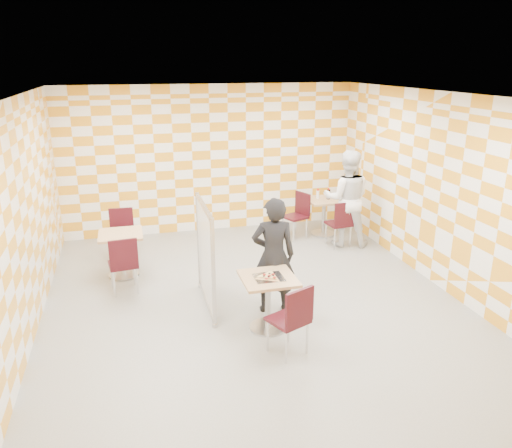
{
  "coord_description": "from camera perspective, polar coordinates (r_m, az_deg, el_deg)",
  "views": [
    {
      "loc": [
        -1.65,
        -6.52,
        3.43
      ],
      "look_at": [
        0.1,
        0.2,
        1.15
      ],
      "focal_mm": 35.0,
      "sensor_mm": 36.0,
      "label": 1
    }
  ],
  "objects": [
    {
      "name": "man_dark",
      "position": [
        6.98,
        2.0,
        -3.64
      ],
      "size": [
        0.67,
        0.5,
        1.68
      ],
      "primitive_type": "imported",
      "rotation": [
        0.0,
        0.0,
        2.97
      ],
      "color": "black",
      "rests_on": "ground"
    },
    {
      "name": "chair_second_side",
      "position": [
        10.04,
        4.88,
        1.42
      ],
      "size": [
        0.56,
        0.55,
        0.92
      ],
      "color": "#350A11",
      "rests_on": "ground"
    },
    {
      "name": "chair_second_front",
      "position": [
        9.59,
        9.72,
        0.4
      ],
      "size": [
        0.47,
        0.48,
        0.92
      ],
      "color": "#350A11",
      "rests_on": "ground"
    },
    {
      "name": "second_table",
      "position": [
        10.3,
        7.77,
        1.53
      ],
      "size": [
        0.7,
        0.7,
        0.75
      ],
      "color": "tan",
      "rests_on": "ground"
    },
    {
      "name": "room_shell",
      "position": [
        7.51,
        -1.4,
        3.27
      ],
      "size": [
        7.0,
        7.0,
        7.0
      ],
      "color": "gray",
      "rests_on": "ground"
    },
    {
      "name": "chair_empty_far",
      "position": [
        9.24,
        -15.08,
        -0.68
      ],
      "size": [
        0.44,
        0.45,
        0.92
      ],
      "color": "#350A11",
      "rests_on": "ground"
    },
    {
      "name": "empty_table",
      "position": [
        8.51,
        -15.1,
        -2.55
      ],
      "size": [
        0.7,
        0.7,
        0.75
      ],
      "color": "tan",
      "rests_on": "ground"
    },
    {
      "name": "chair_empty_near",
      "position": [
        7.83,
        -14.92,
        -4.1
      ],
      "size": [
        0.47,
        0.48,
        0.92
      ],
      "color": "#350A11",
      "rests_on": "ground"
    },
    {
      "name": "main_table",
      "position": [
        6.63,
        1.4,
        -7.98
      ],
      "size": [
        0.7,
        0.7,
        0.75
      ],
      "color": "tan",
      "rests_on": "ground"
    },
    {
      "name": "chair_main_front",
      "position": [
        6.04,
        4.27,
        -10.42
      ],
      "size": [
        0.56,
        0.56,
        0.92
      ],
      "color": "#350A11",
      "rests_on": "ground"
    },
    {
      "name": "partition",
      "position": [
        7.15,
        -5.8,
        -3.59
      ],
      "size": [
        0.08,
        1.38,
        1.55
      ],
      "color": "white",
      "rests_on": "ground"
    },
    {
      "name": "sport_bottle",
      "position": [
        10.27,
        7.07,
        3.42
      ],
      "size": [
        0.06,
        0.06,
        0.2
      ],
      "color": "white",
      "rests_on": "second_table"
    },
    {
      "name": "soda_bottle",
      "position": [
        10.23,
        8.29,
        3.4
      ],
      "size": [
        0.07,
        0.07,
        0.23
      ],
      "color": "black",
      "rests_on": "second_table"
    },
    {
      "name": "man_white",
      "position": [
        9.68,
        10.33,
        2.88
      ],
      "size": [
        1.09,
        0.97,
        1.85
      ],
      "primitive_type": "imported",
      "rotation": [
        0.0,
        0.0,
        2.79
      ],
      "color": "white",
      "rests_on": "ground"
    },
    {
      "name": "pizza_on_foil",
      "position": [
        6.5,
        1.46,
        -5.99
      ],
      "size": [
        0.4,
        0.4,
        0.04
      ],
      "color": "silver",
      "rests_on": "main_table"
    }
  ]
}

